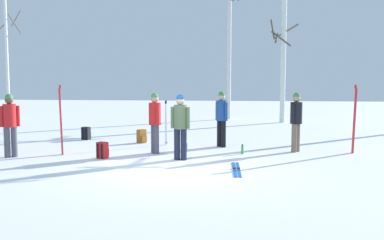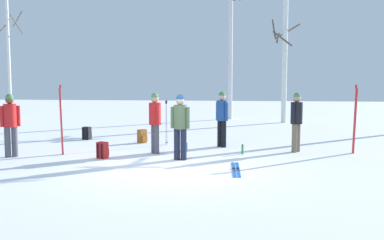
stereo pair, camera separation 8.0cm
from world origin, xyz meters
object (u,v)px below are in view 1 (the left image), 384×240
object	(u,v)px
person_3	(155,119)
ski_pair_planted_2	(61,120)
ski_pair_lying_0	(236,169)
water_bottle_1	(186,147)
backpack_2	(103,150)
backpack_1	(142,136)
person_2	(296,118)
birch_tree_1	(229,46)
person_1	(222,115)
person_0	(10,121)
water_bottle_0	(242,149)
birch_tree_0	(7,49)
birch_tree_2	(283,56)
ski_pair_planted_1	(354,119)
person_4	(180,123)
backpack_0	(86,133)
ski_poles_0	(166,121)

from	to	relation	value
person_3	ski_pair_planted_2	bearing A→B (deg)	-171.68
ski_pair_lying_0	water_bottle_1	size ratio (longest dim) A/B	6.30
backpack_2	backpack_1	bearing A→B (deg)	81.04
person_2	birch_tree_1	distance (m)	10.52
person_1	person_2	xyz separation A→B (m)	(2.17, -0.71, 0.00)
ski_pair_lying_0	birch_tree_1	bearing A→B (deg)	91.64
backpack_2	person_3	bearing A→B (deg)	36.26
person_0	water_bottle_1	bearing A→B (deg)	16.25
water_bottle_0	birch_tree_0	size ratio (longest dim) A/B	0.04
ski_pair_planted_2	birch_tree_2	world-z (taller)	birch_tree_2
ski_pair_planted_1	backpack_1	bearing A→B (deg)	167.41
person_0	person_3	size ratio (longest dim) A/B	1.00
water_bottle_1	birch_tree_1	distance (m)	10.87
birch_tree_0	person_3	bearing A→B (deg)	-44.85
person_2	person_4	distance (m)	3.54
birch_tree_1	ski_pair_lying_0	bearing A→B (deg)	-88.36
backpack_0	ski_pair_planted_2	bearing A→B (deg)	-84.67
person_1	person_3	distance (m)	2.29
person_4	ski_pair_planted_2	world-z (taller)	ski_pair_planted_2
backpack_1	birch_tree_2	distance (m)	9.34
person_2	water_bottle_1	distance (m)	3.29
birch_tree_0	backpack_2	bearing A→B (deg)	-51.93
person_2	backpack_2	distance (m)	5.54
backpack_2	water_bottle_1	bearing A→B (deg)	32.08
person_0	birch_tree_1	xyz separation A→B (m)	(5.72, 11.57, 2.70)
person_0	person_3	xyz separation A→B (m)	(3.78, 0.95, 0.00)
backpack_0	backpack_1	bearing A→B (deg)	-15.55
ski_pair_planted_2	backpack_0	bearing A→B (deg)	95.33
person_1	person_3	xyz separation A→B (m)	(-1.84, -1.37, 0.00)
person_2	person_4	xyz separation A→B (m)	(-3.17, -1.58, 0.00)
ski_pair_lying_0	birch_tree_1	distance (m)	13.17
person_2	ski_poles_0	distance (m)	4.06
backpack_0	water_bottle_1	distance (m)	4.29
person_1	person_2	world-z (taller)	same
ski_pair_planted_2	person_0	bearing A→B (deg)	-154.25
person_3	ski_pair_planted_2	size ratio (longest dim) A/B	0.88
person_0	person_1	size ratio (longest dim) A/B	1.00
ski_poles_0	birch_tree_0	distance (m)	11.87
backpack_0	birch_tree_2	world-z (taller)	birch_tree_2
ski_pair_planted_1	birch_tree_1	xyz separation A→B (m)	(-3.67, 10.08, 2.72)
person_0	ski_pair_lying_0	world-z (taller)	person_0
water_bottle_1	person_2	bearing A→B (deg)	4.76
person_4	backpack_0	world-z (taller)	person_4
person_3	ski_poles_0	bearing A→B (deg)	87.65
person_0	backpack_0	size ratio (longest dim) A/B	3.90
ski_pair_planted_1	birch_tree_0	bearing A→B (deg)	150.15
person_2	birch_tree_0	xyz separation A→B (m)	(-12.92, 8.21, 2.53)
person_0	birch_tree_0	size ratio (longest dim) A/B	0.25
ski_poles_0	water_bottle_1	size ratio (longest dim) A/B	5.30
person_0	birch_tree_0	world-z (taller)	birch_tree_0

